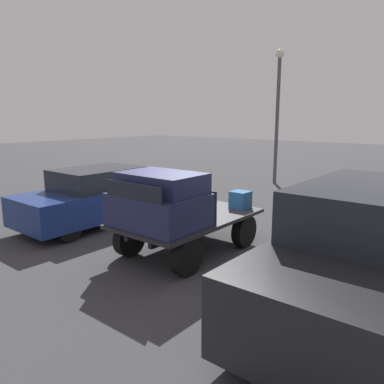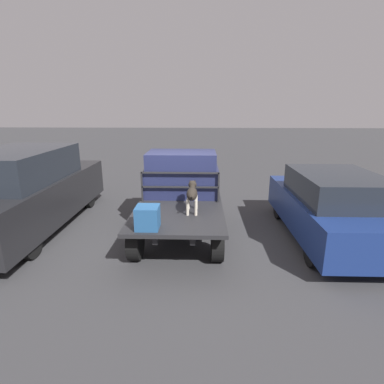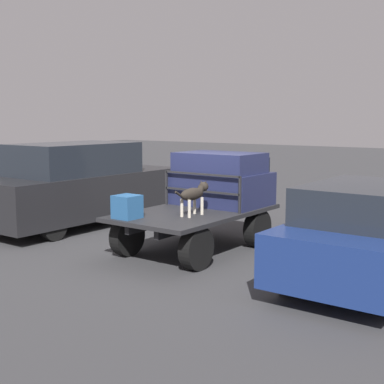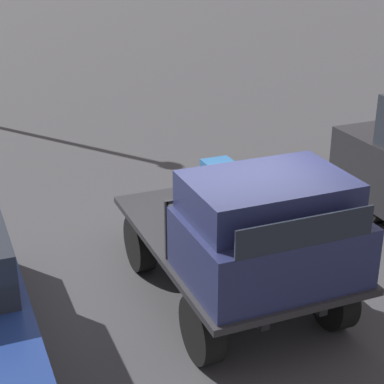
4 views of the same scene
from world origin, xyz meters
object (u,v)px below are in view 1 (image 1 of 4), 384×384
object	(u,v)px
flatbed_truck	(189,226)
parked_pickup_far	(363,253)
cargo_crate	(240,200)
light_pole_near	(278,102)
dog	(190,194)
parked_sedan	(94,197)

from	to	relation	value
flatbed_truck	parked_pickup_far	bearing A→B (deg)	82.93
flatbed_truck	cargo_crate	size ratio (longest dim) A/B	8.09
light_pole_near	dog	bearing A→B (deg)	14.49
flatbed_truck	parked_sedan	distance (m)	3.51
flatbed_truck	dog	distance (m)	0.83
cargo_crate	parked_sedan	size ratio (longest dim) A/B	0.10
parked_sedan	parked_pickup_far	distance (m)	7.41
flatbed_truck	light_pole_near	distance (m)	10.41
parked_pickup_far	light_pole_near	world-z (taller)	light_pole_near
parked_sedan	parked_pickup_far	size ratio (longest dim) A/B	0.79
flatbed_truck	dog	size ratio (longest dim) A/B	3.41
cargo_crate	light_pole_near	bearing A→B (deg)	-158.79
parked_sedan	parked_pickup_far	bearing A→B (deg)	81.70
parked_pickup_far	light_pole_near	xyz separation A→B (m)	(-10.05, -6.55, 2.72)
dog	parked_pickup_far	size ratio (longest dim) A/B	0.19
parked_sedan	parked_pickup_far	world-z (taller)	parked_pickup_far
parked_pickup_far	flatbed_truck	bearing A→B (deg)	-92.27
dog	parked_sedan	size ratio (longest dim) A/B	0.24
dog	light_pole_near	xyz separation A→B (m)	(-9.14, -2.36, 2.48)
dog	cargo_crate	world-z (taller)	dog
parked_sedan	flatbed_truck	bearing A→B (deg)	85.59
flatbed_truck	light_pole_near	world-z (taller)	light_pole_near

